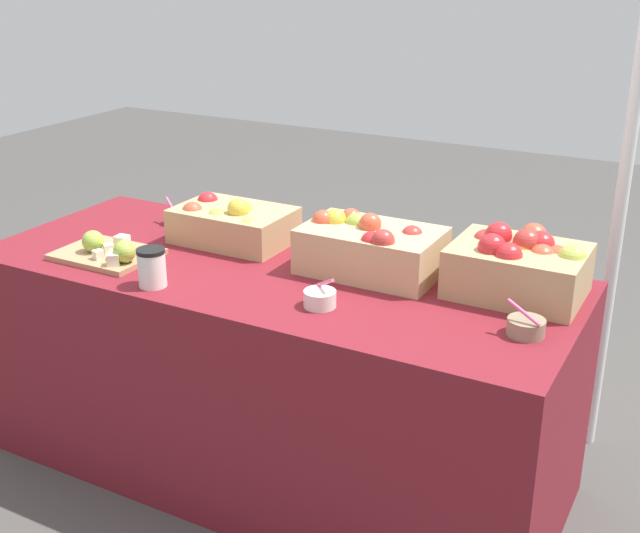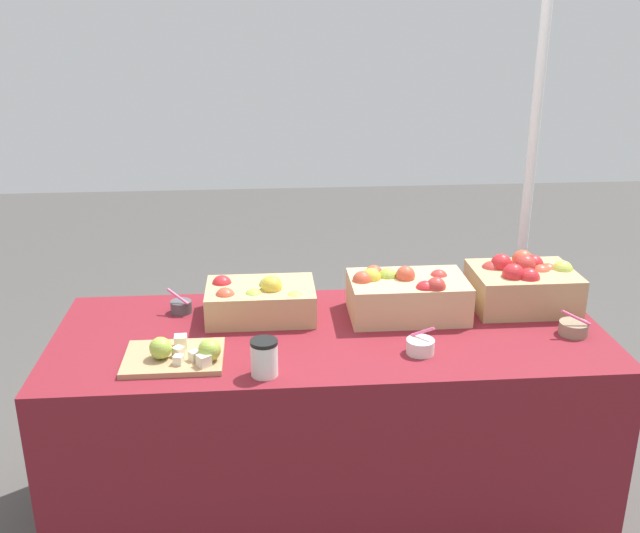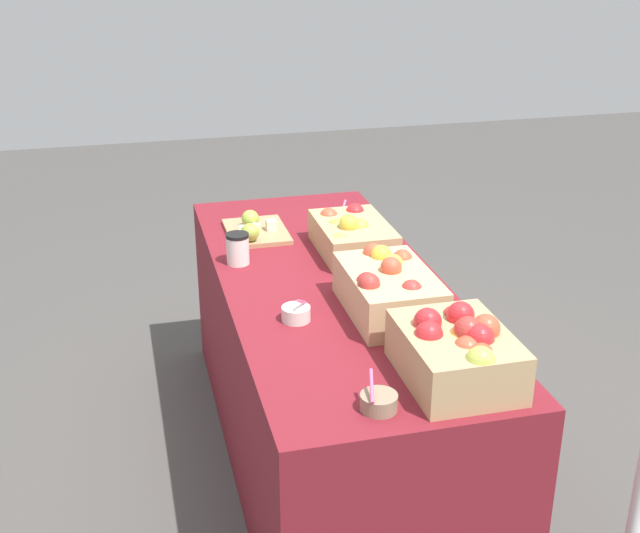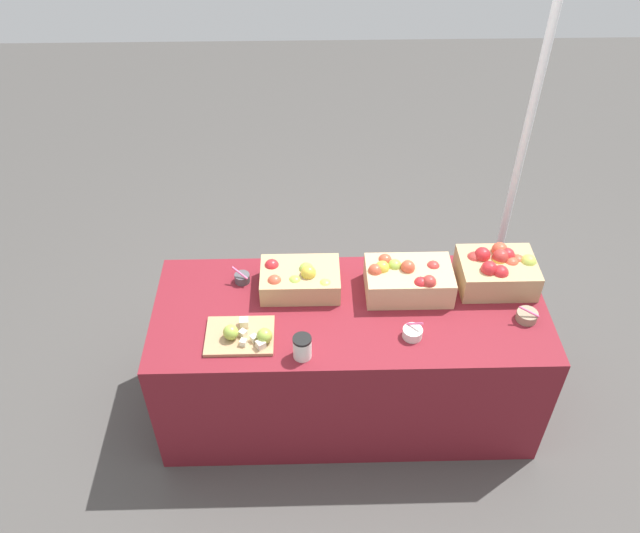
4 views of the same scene
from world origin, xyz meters
name	(u,v)px [view 4 (image 4 of 4)]	position (x,y,z in m)	size (l,w,h in m)	color
ground_plane	(346,402)	(0.00, 0.00, 0.00)	(10.00, 10.00, 0.00)	#474442
table	(348,359)	(0.00, 0.00, 0.37)	(1.90, 0.76, 0.74)	maroon
apple_crate_left	(497,270)	(0.73, 0.16, 0.83)	(0.37, 0.28, 0.20)	tan
apple_crate_middle	(408,279)	(0.28, 0.11, 0.82)	(0.42, 0.26, 0.19)	tan
apple_crate_right	(300,279)	(-0.24, 0.14, 0.81)	(0.39, 0.26, 0.17)	tan
cutting_board_front	(243,335)	(-0.50, -0.18, 0.77)	(0.31, 0.24, 0.09)	tan
sample_bowl_near	(413,333)	(0.27, -0.19, 0.76)	(0.09, 0.09, 0.09)	silver
sample_bowl_mid	(242,278)	(-0.53, 0.21, 0.76)	(0.09, 0.08, 0.09)	#4C4C51
sample_bowl_far	(527,316)	(0.83, -0.09, 0.76)	(0.10, 0.10, 0.10)	gray
coffee_cup	(302,347)	(-0.23, -0.29, 0.80)	(0.08, 0.08, 0.12)	silver
tent_pole	(517,170)	(0.92, 0.68, 1.07)	(0.04, 0.04, 2.13)	white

